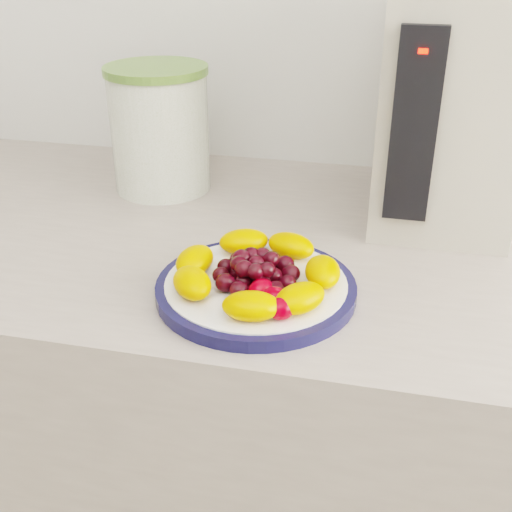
# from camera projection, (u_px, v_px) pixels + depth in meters

# --- Properties ---
(counter) EXTENTS (3.50, 0.60, 0.90)m
(counter) POSITION_uv_depth(u_px,v_px,m) (306.00, 478.00, 1.08)
(counter) COLOR #A3968B
(counter) RESTS_ON floor
(cabinet_face) EXTENTS (3.48, 0.58, 0.84)m
(cabinet_face) POSITION_uv_depth(u_px,v_px,m) (305.00, 490.00, 1.09)
(cabinet_face) COLOR olive
(cabinet_face) RESTS_ON floor
(plate_rim) EXTENTS (0.23, 0.23, 0.01)m
(plate_rim) POSITION_uv_depth(u_px,v_px,m) (256.00, 289.00, 0.73)
(plate_rim) COLOR #12143D
(plate_rim) RESTS_ON counter
(plate_face) EXTENTS (0.21, 0.21, 0.02)m
(plate_face) POSITION_uv_depth(u_px,v_px,m) (256.00, 288.00, 0.73)
(plate_face) COLOR white
(plate_face) RESTS_ON counter
(canister) EXTENTS (0.17, 0.17, 0.18)m
(canister) POSITION_uv_depth(u_px,v_px,m) (160.00, 133.00, 0.99)
(canister) COLOR #4F631D
(canister) RESTS_ON counter
(canister_lid) EXTENTS (0.17, 0.17, 0.01)m
(canister_lid) POSITION_uv_depth(u_px,v_px,m) (156.00, 70.00, 0.94)
(canister_lid) COLOR #5C8038
(canister_lid) RESTS_ON canister
(appliance_body) EXTENTS (0.18, 0.25, 0.32)m
(appliance_body) POSITION_uv_depth(u_px,v_px,m) (449.00, 106.00, 0.87)
(appliance_body) COLOR #B4AC9B
(appliance_body) RESTS_ON counter
(appliance_panel) EXTENTS (0.05, 0.02, 0.23)m
(appliance_panel) POSITION_uv_depth(u_px,v_px,m) (414.00, 127.00, 0.77)
(appliance_panel) COLOR black
(appliance_panel) RESTS_ON appliance_body
(appliance_led) EXTENTS (0.01, 0.01, 0.01)m
(appliance_led) POSITION_uv_depth(u_px,v_px,m) (423.00, 51.00, 0.71)
(appliance_led) COLOR #FF0C05
(appliance_led) RESTS_ON appliance_panel
(fruit_plate) EXTENTS (0.20, 0.20, 0.03)m
(fruit_plate) POSITION_uv_depth(u_px,v_px,m) (258.00, 273.00, 0.72)
(fruit_plate) COLOR #FF8D00
(fruit_plate) RESTS_ON plate_face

